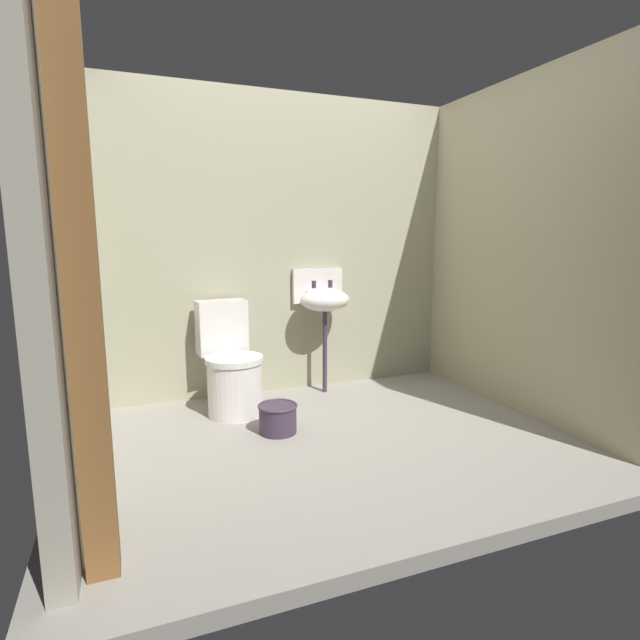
{
  "coord_description": "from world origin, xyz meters",
  "views": [
    {
      "loc": [
        -1.17,
        -2.73,
        1.25
      ],
      "look_at": [
        0.0,
        0.26,
        0.7
      ],
      "focal_mm": 27.7,
      "sensor_mm": 36.0,
      "label": 1
    }
  ],
  "objects_px": {
    "toilet_near_wall": "(231,367)",
    "sink": "(324,299)",
    "wooden_door_post": "(79,261)",
    "bucket": "(278,418)"
  },
  "relations": [
    {
      "from": "wooden_door_post",
      "to": "toilet_near_wall",
      "type": "distance_m",
      "value": 1.94
    },
    {
      "from": "toilet_near_wall",
      "to": "bucket",
      "type": "distance_m",
      "value": 0.59
    },
    {
      "from": "toilet_near_wall",
      "to": "bucket",
      "type": "relative_size",
      "value": 3.04
    },
    {
      "from": "sink",
      "to": "bucket",
      "type": "height_order",
      "value": "sink"
    },
    {
      "from": "toilet_near_wall",
      "to": "wooden_door_post",
      "type": "bearing_deg",
      "value": 57.82
    },
    {
      "from": "wooden_door_post",
      "to": "sink",
      "type": "distance_m",
      "value": 2.39
    },
    {
      "from": "toilet_near_wall",
      "to": "sink",
      "type": "bearing_deg",
      "value": -171.74
    },
    {
      "from": "wooden_door_post",
      "to": "bucket",
      "type": "relative_size",
      "value": 9.07
    },
    {
      "from": "wooden_door_post",
      "to": "bucket",
      "type": "xyz_separation_m",
      "value": [
        0.99,
        1.05,
        -1.07
      ]
    },
    {
      "from": "wooden_door_post",
      "to": "sink",
      "type": "xyz_separation_m",
      "value": [
        1.58,
        1.75,
        -0.41
      ]
    }
  ]
}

